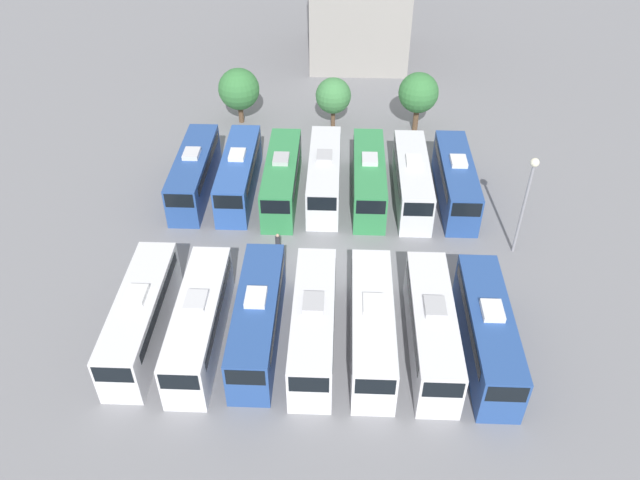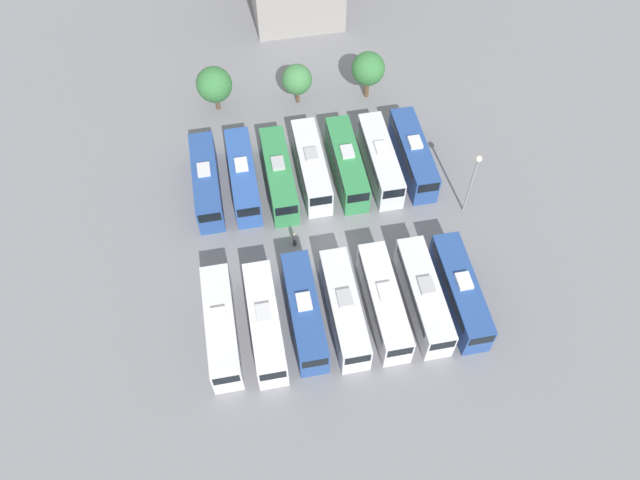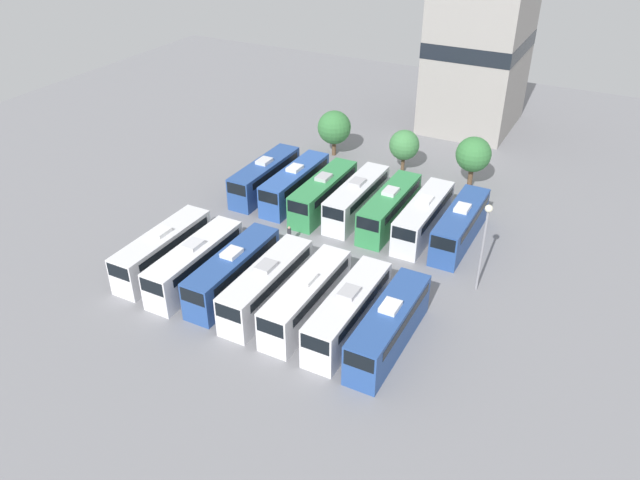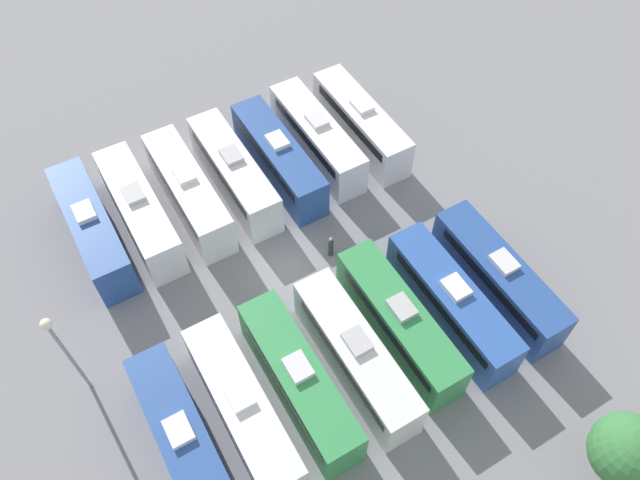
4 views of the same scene
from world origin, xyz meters
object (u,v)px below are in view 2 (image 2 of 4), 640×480
(bus_0, at_px, (221,326))
(bus_11, at_px, (347,163))
(bus_2, at_px, (304,311))
(bus_13, at_px, (413,154))
(tree_1, at_px, (297,79))
(tree_2, at_px, (368,69))
(bus_3, at_px, (344,308))
(bus_5, at_px, (424,295))
(bus_6, at_px, (460,291))
(light_pole, at_px, (474,175))
(tree_0, at_px, (214,85))
(bus_1, at_px, (265,322))
(bus_8, at_px, (243,176))
(bus_10, at_px, (311,165))
(bus_7, at_px, (206,181))
(bus_9, at_px, (279,174))
(worker_person, at_px, (294,240))
(bus_4, at_px, (384,301))

(bus_0, xyz_separation_m, bus_11, (13.94, 15.59, 0.00))
(bus_2, relative_size, bus_13, 1.00)
(tree_1, distance_m, tree_2, 7.70)
(bus_2, distance_m, tree_1, 27.17)
(bus_0, bearing_deg, bus_3, -1.25)
(bus_5, height_order, bus_13, same)
(tree_2, bearing_deg, bus_2, -113.63)
(bus_6, bearing_deg, light_pole, 68.84)
(bus_13, distance_m, tree_0, 22.19)
(bus_11, bearing_deg, bus_1, -123.03)
(bus_8, relative_size, bus_10, 1.00)
(tree_0, bearing_deg, bus_8, -82.56)
(tree_1, bearing_deg, bus_3, -91.11)
(tree_2, bearing_deg, bus_8, -144.44)
(bus_7, bearing_deg, bus_9, -4.05)
(bus_5, bearing_deg, bus_10, 112.92)
(bus_7, bearing_deg, light_pole, -15.63)
(tree_0, bearing_deg, bus_5, -61.43)
(bus_1, relative_size, bus_11, 1.00)
(worker_person, distance_m, tree_0, 20.32)
(bus_5, height_order, light_pole, light_pole)
(bus_0, bearing_deg, bus_1, -5.30)
(bus_7, relative_size, bus_11, 1.00)
(bus_4, bearing_deg, bus_5, -1.20)
(bus_4, distance_m, bus_5, 3.49)
(bus_1, height_order, bus_6, same)
(bus_9, xyz_separation_m, bus_13, (13.62, 0.20, 0.00))
(bus_0, height_order, bus_9, same)
(bus_1, bearing_deg, light_pole, 24.61)
(bus_4, distance_m, bus_6, 6.71)
(bus_0, distance_m, tree_0, 27.66)
(bus_4, xyz_separation_m, bus_5, (3.49, -0.07, 0.00))
(bus_1, height_order, bus_10, same)
(bus_7, distance_m, bus_13, 20.66)
(bus_5, relative_size, bus_10, 1.00)
(light_pole, bearing_deg, tree_0, 140.14)
(bus_3, height_order, tree_0, tree_0)
(bus_2, distance_m, tree_0, 27.91)
(bus_9, height_order, light_pole, light_pole)
(tree_1, bearing_deg, bus_7, -134.20)
(bus_10, bearing_deg, tree_2, 52.56)
(bus_0, distance_m, light_pole, 26.07)
(tree_0, bearing_deg, bus_4, -67.20)
(bus_8, relative_size, bus_11, 1.00)
(tree_0, bearing_deg, bus_7, -99.93)
(bus_0, relative_size, bus_6, 1.00)
(bus_11, bearing_deg, bus_4, -90.55)
(tree_0, xyz_separation_m, tree_2, (16.42, -1.06, 0.44))
(bus_7, distance_m, bus_10, 10.36)
(bus_7, bearing_deg, tree_2, 29.91)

